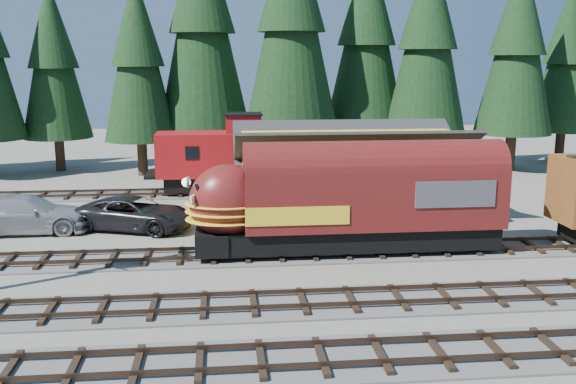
{
  "coord_description": "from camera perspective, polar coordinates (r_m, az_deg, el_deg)",
  "views": [
    {
      "loc": [
        -6.97,
        -23.99,
        8.84
      ],
      "look_at": [
        -4.13,
        4.0,
        2.97
      ],
      "focal_mm": 40.0,
      "sensor_mm": 36.0,
      "label": 1
    }
  ],
  "objects": [
    {
      "name": "pickup_truck_b",
      "position": [
        35.76,
        -22.32,
        -1.82
      ],
      "size": [
        6.8,
        2.96,
        1.95
      ],
      "primitive_type": "imported",
      "rotation": [
        0.0,
        0.0,
        1.61
      ],
      "color": "#A2A5A9",
      "rests_on": "ground"
    },
    {
      "name": "depot",
      "position": [
        35.67,
        5.55,
        2.25
      ],
      "size": [
        12.8,
        7.0,
        5.3
      ],
      "color": "gold",
      "rests_on": "ground"
    },
    {
      "name": "conifer_backdrop",
      "position": [
        50.41,
        7.68,
        13.06
      ],
      "size": [
        80.19,
        23.24,
        17.32
      ],
      "color": "black",
      "rests_on": "ground"
    },
    {
      "name": "caboose",
      "position": [
        42.47,
        -5.16,
        3.1
      ],
      "size": [
        9.44,
        2.74,
        4.91
      ],
      "color": "black",
      "rests_on": "ground"
    },
    {
      "name": "ground",
      "position": [
        26.5,
        9.89,
        -7.89
      ],
      "size": [
        120.0,
        120.0,
        0.0
      ],
      "primitive_type": "plane",
      "color": "#6B665B",
      "rests_on": "ground"
    },
    {
      "name": "pickup_truck_a",
      "position": [
        34.61,
        -13.46,
        -1.87
      ],
      "size": [
        6.79,
        4.76,
        1.72
      ],
      "primitive_type": "imported",
      "rotation": [
        0.0,
        0.0,
        1.23
      ],
      "color": "black",
      "rests_on": "ground"
    },
    {
      "name": "track_spur",
      "position": [
        43.0,
        -9.72,
        -0.17
      ],
      "size": [
        32.0,
        3.2,
        0.33
      ],
      "color": "#4C4947",
      "rests_on": "ground"
    },
    {
      "name": "locomotive",
      "position": [
        29.21,
        4.68,
        -1.12
      ],
      "size": [
        14.5,
        2.88,
        3.94
      ],
      "color": "black",
      "rests_on": "ground"
    }
  ]
}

